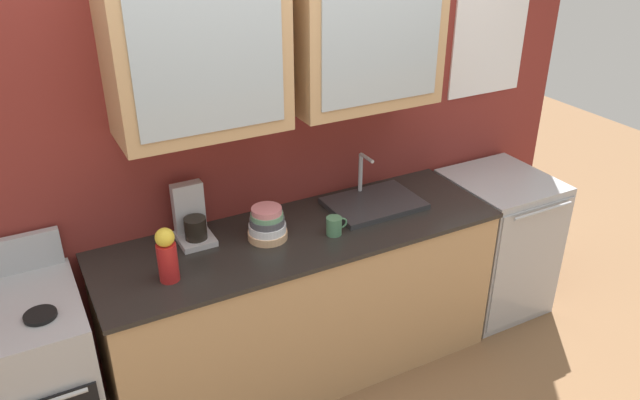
{
  "coord_description": "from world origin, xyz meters",
  "views": [
    {
      "loc": [
        -1.22,
        -2.5,
        2.51
      ],
      "look_at": [
        0.11,
        0.0,
        1.05
      ],
      "focal_mm": 35.24,
      "sensor_mm": 36.0,
      "label": 1
    }
  ],
  "objects_px": {
    "stove_range": "(25,390)",
    "sink_faucet": "(373,202)",
    "vase": "(167,255)",
    "dishwasher": "(494,242)",
    "coffee_maker": "(192,220)",
    "bowl_stack": "(267,224)",
    "cup_near_sink": "(334,226)"
  },
  "relations": [
    {
      "from": "vase",
      "to": "dishwasher",
      "type": "height_order",
      "value": "vase"
    },
    {
      "from": "bowl_stack",
      "to": "dishwasher",
      "type": "relative_size",
      "value": 0.22
    },
    {
      "from": "stove_range",
      "to": "coffee_maker",
      "type": "height_order",
      "value": "coffee_maker"
    },
    {
      "from": "stove_range",
      "to": "sink_faucet",
      "type": "relative_size",
      "value": 2.11
    },
    {
      "from": "dishwasher",
      "to": "stove_range",
      "type": "bearing_deg",
      "value": 179.91
    },
    {
      "from": "bowl_stack",
      "to": "dishwasher",
      "type": "height_order",
      "value": "bowl_stack"
    },
    {
      "from": "vase",
      "to": "coffee_maker",
      "type": "xyz_separation_m",
      "value": [
        0.21,
        0.3,
        -0.02
      ]
    },
    {
      "from": "bowl_stack",
      "to": "dishwasher",
      "type": "distance_m",
      "value": 1.62
    },
    {
      "from": "sink_faucet",
      "to": "vase",
      "type": "height_order",
      "value": "same"
    },
    {
      "from": "vase",
      "to": "cup_near_sink",
      "type": "xyz_separation_m",
      "value": [
        0.85,
        0.01,
        -0.08
      ]
    },
    {
      "from": "sink_faucet",
      "to": "bowl_stack",
      "type": "distance_m",
      "value": 0.66
    },
    {
      "from": "cup_near_sink",
      "to": "dishwasher",
      "type": "relative_size",
      "value": 0.13
    },
    {
      "from": "vase",
      "to": "sink_faucet",
      "type": "bearing_deg",
      "value": 8.36
    },
    {
      "from": "vase",
      "to": "stove_range",
      "type": "bearing_deg",
      "value": 171.7
    },
    {
      "from": "sink_faucet",
      "to": "dishwasher",
      "type": "relative_size",
      "value": 0.57
    },
    {
      "from": "stove_range",
      "to": "dishwasher",
      "type": "distance_m",
      "value": 2.76
    },
    {
      "from": "bowl_stack",
      "to": "cup_near_sink",
      "type": "relative_size",
      "value": 1.72
    },
    {
      "from": "stove_range",
      "to": "dishwasher",
      "type": "height_order",
      "value": "stove_range"
    },
    {
      "from": "bowl_stack",
      "to": "coffee_maker",
      "type": "bearing_deg",
      "value": 152.89
    },
    {
      "from": "sink_faucet",
      "to": "stove_range",
      "type": "bearing_deg",
      "value": -177.71
    },
    {
      "from": "cup_near_sink",
      "to": "coffee_maker",
      "type": "bearing_deg",
      "value": 155.65
    },
    {
      "from": "bowl_stack",
      "to": "vase",
      "type": "relative_size",
      "value": 0.76
    },
    {
      "from": "cup_near_sink",
      "to": "stove_range",
      "type": "bearing_deg",
      "value": 176.51
    },
    {
      "from": "vase",
      "to": "dishwasher",
      "type": "relative_size",
      "value": 0.3
    },
    {
      "from": "vase",
      "to": "coffee_maker",
      "type": "distance_m",
      "value": 0.36
    },
    {
      "from": "sink_faucet",
      "to": "cup_near_sink",
      "type": "bearing_deg",
      "value": -153.68
    },
    {
      "from": "sink_faucet",
      "to": "vase",
      "type": "bearing_deg",
      "value": -171.64
    },
    {
      "from": "vase",
      "to": "dishwasher",
      "type": "bearing_deg",
      "value": 2.65
    },
    {
      "from": "bowl_stack",
      "to": "cup_near_sink",
      "type": "bearing_deg",
      "value": -21.31
    },
    {
      "from": "bowl_stack",
      "to": "cup_near_sink",
      "type": "height_order",
      "value": "bowl_stack"
    },
    {
      "from": "vase",
      "to": "dishwasher",
      "type": "distance_m",
      "value": 2.16
    },
    {
      "from": "stove_range",
      "to": "sink_faucet",
      "type": "height_order",
      "value": "sink_faucet"
    }
  ]
}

